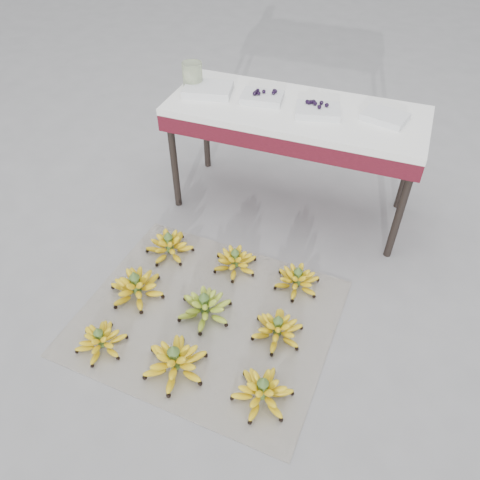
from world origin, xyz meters
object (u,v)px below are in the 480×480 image
(newspaper_mat, at_px, (207,317))
(vendor_table, at_px, (295,121))
(bunch_mid_left, at_px, (136,287))
(bunch_back_center, at_px, (235,261))
(bunch_front_left, at_px, (101,340))
(bunch_front_right, at_px, (262,391))
(bunch_front_center, at_px, (175,361))
(bunch_mid_right, at_px, (277,329))
(bunch_back_left, at_px, (169,246))
(bunch_back_right, at_px, (297,280))
(tray_left, at_px, (262,97))
(tray_far_left, at_px, (208,90))
(tray_right, at_px, (318,110))
(bunch_mid_center, at_px, (205,307))
(tray_far_right, at_px, (385,117))
(glass_jar, at_px, (193,75))

(newspaper_mat, xyz_separation_m, vendor_table, (0.13, 1.03, 0.61))
(bunch_mid_left, distance_m, bunch_back_center, 0.55)
(bunch_front_left, bearing_deg, bunch_front_right, -16.81)
(bunch_front_left, xyz_separation_m, bunch_front_center, (0.39, 0.02, 0.01))
(newspaper_mat, distance_m, vendor_table, 1.20)
(bunch_front_right, xyz_separation_m, bunch_mid_right, (-0.04, 0.34, -0.00))
(bunch_front_left, height_order, bunch_back_left, bunch_back_left)
(bunch_front_center, distance_m, bunch_mid_right, 0.51)
(bunch_mid_left, bearing_deg, bunch_front_right, -28.64)
(bunch_mid_left, relative_size, bunch_back_right, 1.07)
(bunch_mid_right, bearing_deg, newspaper_mat, 160.14)
(bunch_front_left, bearing_deg, bunch_back_left, 70.92)
(bunch_back_right, bearing_deg, vendor_table, 96.91)
(bunch_front_left, height_order, tray_left, tray_left)
(newspaper_mat, distance_m, bunch_front_right, 0.52)
(newspaper_mat, relative_size, tray_far_left, 4.05)
(bunch_back_right, xyz_separation_m, tray_right, (-0.12, 0.64, 0.66))
(bunch_mid_left, xyz_separation_m, tray_left, (0.33, 1.04, 0.65))
(bunch_mid_left, bearing_deg, bunch_front_left, -95.58)
(bunch_mid_center, xyz_separation_m, bunch_back_center, (0.03, 0.36, -0.01))
(bunch_front_center, relative_size, bunch_mid_left, 1.21)
(bunch_mid_center, height_order, tray_left, tray_left)
(bunch_front_right, bearing_deg, bunch_back_left, 141.41)
(bunch_back_center, xyz_separation_m, tray_far_right, (0.59, 0.69, 0.65))
(newspaper_mat, relative_size, bunch_mid_center, 3.37)
(newspaper_mat, distance_m, tray_left, 1.26)
(bunch_back_center, xyz_separation_m, tray_left, (-0.09, 0.67, 0.65))
(tray_far_left, bearing_deg, bunch_back_left, -88.85)
(bunch_mid_center, relative_size, tray_far_right, 1.44)
(bunch_front_right, relative_size, bunch_mid_right, 0.84)
(bunch_back_right, height_order, tray_far_left, tray_far_left)
(bunch_front_right, distance_m, bunch_mid_center, 0.54)
(bunch_mid_left, distance_m, vendor_table, 1.27)
(tray_left, bearing_deg, tray_right, -7.60)
(bunch_back_right, bearing_deg, bunch_front_left, -150.89)
(bunch_front_right, xyz_separation_m, tray_right, (-0.15, 1.33, 0.65))
(tray_right, bearing_deg, bunch_mid_center, -105.26)
(bunch_front_left, relative_size, tray_right, 1.12)
(bunch_front_center, xyz_separation_m, bunch_back_left, (-0.37, 0.68, -0.01))
(tray_right, bearing_deg, bunch_back_center, -111.25)
(bunch_mid_right, xyz_separation_m, bunch_back_center, (-0.36, 0.36, -0.00))
(bunch_mid_right, bearing_deg, glass_jar, 108.21)
(bunch_back_left, relative_size, tray_left, 1.16)
(bunch_back_left, height_order, tray_far_right, tray_far_right)
(tray_far_left, bearing_deg, bunch_back_center, -57.52)
(bunch_front_left, xyz_separation_m, bunch_back_right, (0.77, 0.70, 0.00))
(tray_left, bearing_deg, tray_far_right, 1.44)
(newspaper_mat, xyz_separation_m, tray_far_right, (0.60, 1.06, 0.71))
(bunch_front_left, relative_size, vendor_table, 0.21)
(bunch_back_left, height_order, tray_far_left, tray_far_left)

